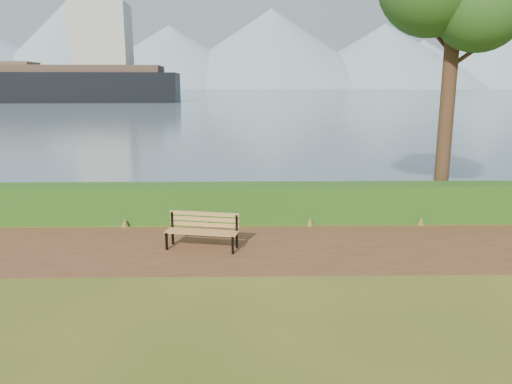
{
  "coord_description": "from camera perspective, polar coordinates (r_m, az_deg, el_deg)",
  "views": [
    {
      "loc": [
        -0.04,
        -10.41,
        3.63
      ],
      "look_at": [
        0.18,
        1.2,
        1.1
      ],
      "focal_mm": 35.0,
      "sensor_mm": 36.0,
      "label": 1
    }
  ],
  "objects": [
    {
      "name": "ground",
      "position": [
        11.02,
        -0.8,
        -6.93
      ],
      "size": [
        140.0,
        140.0,
        0.0
      ],
      "primitive_type": "plane",
      "color": "#455317",
      "rests_on": "ground"
    },
    {
      "name": "hedge",
      "position": [
        13.38,
        -0.86,
        -1.24
      ],
      "size": [
        32.0,
        0.85,
        1.0
      ],
      "primitive_type": "cube",
      "color": "#1D4914",
      "rests_on": "ground"
    },
    {
      "name": "bench",
      "position": [
        11.23,
        -6.11,
        -4.13
      ],
      "size": [
        1.68,
        0.79,
        0.81
      ],
      "rotation": [
        0.0,
        0.0,
        -0.2
      ],
      "color": "black",
      "rests_on": "ground"
    },
    {
      "name": "mountains",
      "position": [
        417.25,
        -2.41,
        15.58
      ],
      "size": [
        585.0,
        190.0,
        70.0
      ],
      "color": "#839BAF",
      "rests_on": "ground"
    },
    {
      "name": "path",
      "position": [
        11.3,
        -0.81,
        -6.41
      ],
      "size": [
        40.0,
        3.4,
        0.01
      ],
      "primitive_type": "cube",
      "color": "#5A301F",
      "rests_on": "ground"
    },
    {
      "name": "water",
      "position": [
        270.43,
        -1.08,
        11.51
      ],
      "size": [
        700.0,
        510.0,
        0.0
      ],
      "primitive_type": "cube",
      "color": "#405A67",
      "rests_on": "ground"
    }
  ]
}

